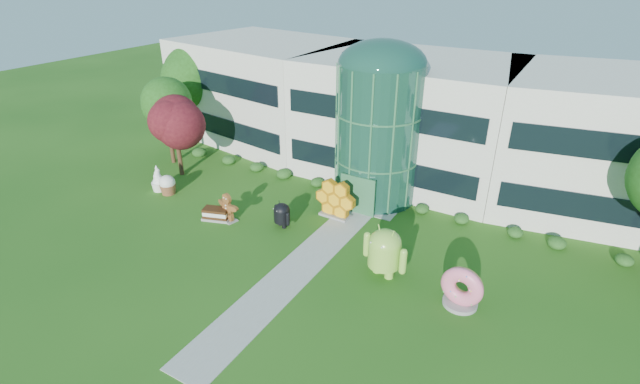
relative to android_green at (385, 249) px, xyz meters
The scene contains 14 objects.
ground 5.78m from the android_green, 143.61° to the right, with size 140.00×140.00×0.00m, color #215114.
building 15.66m from the android_green, 106.83° to the left, with size 46.00×15.00×9.30m, color beige, non-canonical shape.
atrium 10.30m from the android_green, 117.05° to the left, with size 6.00×6.00×9.80m, color #194738.
walkway 4.93m from the android_green, 163.95° to the right, with size 2.40×20.00×0.04m, color #9E9E93.
tree_red 20.44m from the android_green, 168.06° to the left, with size 4.00×4.00×6.00m, color #3F0C14, non-canonical shape.
trees_backdrop 10.98m from the android_green, 114.61° to the left, with size 52.00×8.00×8.40m, color #1C4711, non-canonical shape.
android_green is the anchor object (origin of this frame).
android_black 8.12m from the android_green, 169.38° to the left, with size 1.76×1.18×2.00m, color black, non-canonical shape.
donut 4.52m from the android_green, ahead, with size 2.23×1.07×2.32m, color #D95278, non-canonical shape.
gingerbread 11.58m from the android_green, behind, with size 2.26×0.87×2.08m, color maroon, non-canonical shape.
ice_cream_sandwich 12.44m from the android_green, behind, with size 1.92×0.96×0.85m, color #311D0A, non-canonical shape.
honeycomb 7.14m from the android_green, 141.02° to the left, with size 3.14×1.12×2.46m, color #FFAF19, non-canonical shape.
froyo 19.29m from the android_green, behind, with size 1.21×1.21×2.07m, color white, non-canonical shape.
cupcake 18.25m from the android_green, behind, with size 1.27×1.27×1.52m, color white, non-canonical shape.
Camera 1 is at (12.19, -17.02, 16.02)m, focal length 26.00 mm.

